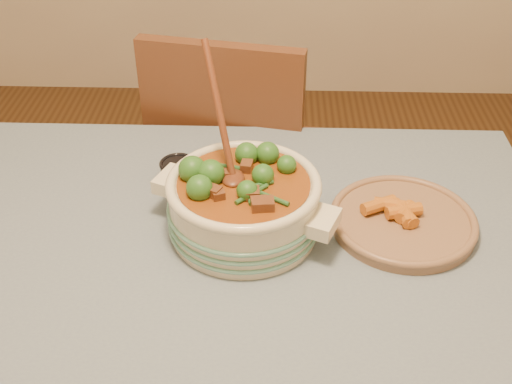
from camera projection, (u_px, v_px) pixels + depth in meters
dining_table at (168, 289)px, 1.37m from camera, size 1.68×1.08×0.76m
stew_casserole at (244, 200)px, 1.35m from camera, size 0.41×0.41×0.38m
condiment_bowl at (178, 169)px, 1.54m from camera, size 0.10×0.10×0.05m
fried_plate at (403, 219)px, 1.39m from camera, size 0.32×0.32×0.05m
chair_far at (234, 157)px, 2.00m from camera, size 0.53×0.53×0.98m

